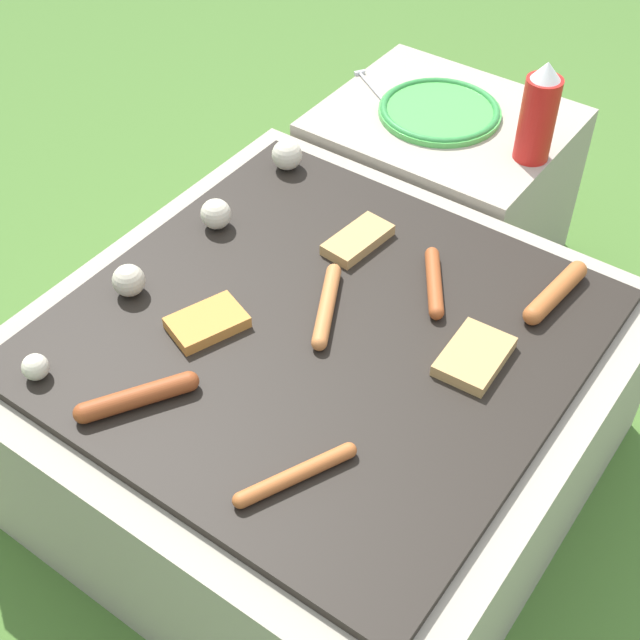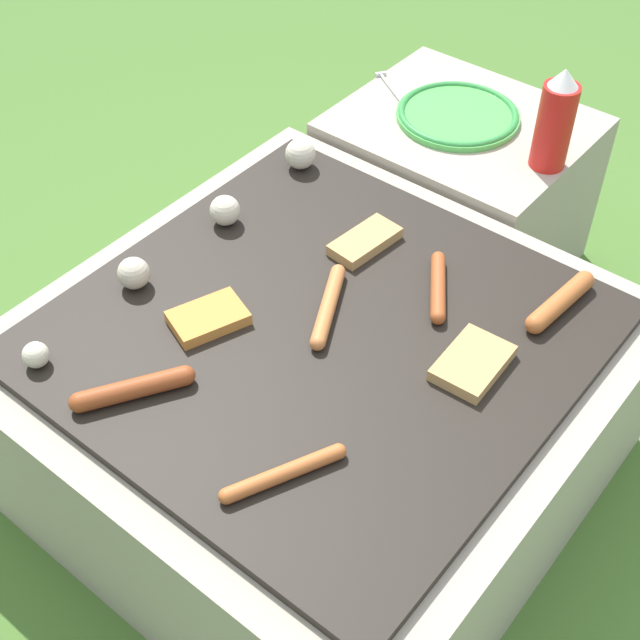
% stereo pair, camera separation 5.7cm
% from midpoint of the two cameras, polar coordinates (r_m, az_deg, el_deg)
% --- Properties ---
extents(ground_plane, '(14.00, 14.00, 0.00)m').
position_cam_midpoint_polar(ground_plane, '(1.66, -0.99, -9.45)').
color(ground_plane, '#47702D').
extents(grill, '(0.86, 0.86, 0.36)m').
position_cam_midpoint_polar(grill, '(1.52, -1.07, -5.48)').
color(grill, '#A89E8C').
rests_on(grill, ground_plane).
extents(side_ledge, '(0.42, 0.49, 0.36)m').
position_cam_midpoint_polar(side_ledge, '(1.98, 6.74, 8.32)').
color(side_ledge, '#A89E8C').
rests_on(side_ledge, ground_plane).
extents(sausage_mid_left, '(0.14, 0.10, 0.02)m').
position_cam_midpoint_polar(sausage_mid_left, '(1.45, 6.21, 2.39)').
color(sausage_mid_left, '#A34C23').
rests_on(sausage_mid_left, grill).
extents(sausage_back_left, '(0.17, 0.10, 0.02)m').
position_cam_midpoint_polar(sausage_back_left, '(1.40, -0.72, 0.91)').
color(sausage_back_left, '#C6753D').
rests_on(sausage_back_left, grill).
extents(sausage_front_center, '(0.16, 0.11, 0.03)m').
position_cam_midpoint_polar(sausage_front_center, '(1.30, -12.85, -4.86)').
color(sausage_front_center, '#93421E').
rests_on(sausage_front_center, grill).
extents(sausage_mid_right, '(0.17, 0.09, 0.02)m').
position_cam_midpoint_polar(sausage_mid_right, '(1.19, -2.93, -9.89)').
color(sausage_mid_right, '#B7602D').
rests_on(sausage_mid_right, grill).
extents(sausage_back_center, '(0.17, 0.04, 0.03)m').
position_cam_midpoint_polar(sausage_back_center, '(1.46, 13.78, 1.72)').
color(sausage_back_center, '#B7602D').
rests_on(sausage_back_center, grill).
extents(bread_slice_center, '(0.14, 0.11, 0.02)m').
position_cam_midpoint_polar(bread_slice_center, '(1.39, -8.39, -0.18)').
color(bread_slice_center, '#D18438').
rests_on(bread_slice_center, grill).
extents(bread_slice_right, '(0.13, 0.07, 0.02)m').
position_cam_midpoint_polar(bread_slice_right, '(1.53, 1.37, 5.13)').
color(bread_slice_right, tan).
rests_on(bread_slice_right, grill).
extents(bread_slice_left, '(0.13, 0.09, 0.02)m').
position_cam_midpoint_polar(bread_slice_left, '(1.34, 8.66, -2.35)').
color(bread_slice_left, tan).
rests_on(bread_slice_left, grill).
extents(mushroom_row, '(0.69, 0.07, 0.06)m').
position_cam_midpoint_polar(mushroom_row, '(1.55, -8.55, 6.11)').
color(mushroom_row, beige).
rests_on(mushroom_row, grill).
extents(plate_colorful, '(0.25, 0.25, 0.02)m').
position_cam_midpoint_polar(plate_colorful, '(1.88, 6.80, 13.14)').
color(plate_colorful, '#4CB24C').
rests_on(plate_colorful, side_ledge).
extents(condiment_bottle, '(0.07, 0.07, 0.20)m').
position_cam_midpoint_polar(condiment_bottle, '(1.73, 12.88, 12.72)').
color(condiment_bottle, red).
rests_on(condiment_bottle, side_ledge).
extents(fork_utensil, '(0.10, 0.15, 0.01)m').
position_cam_midpoint_polar(fork_utensil, '(1.96, 2.54, 14.60)').
color(fork_utensil, silver).
rests_on(fork_utensil, side_ledge).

